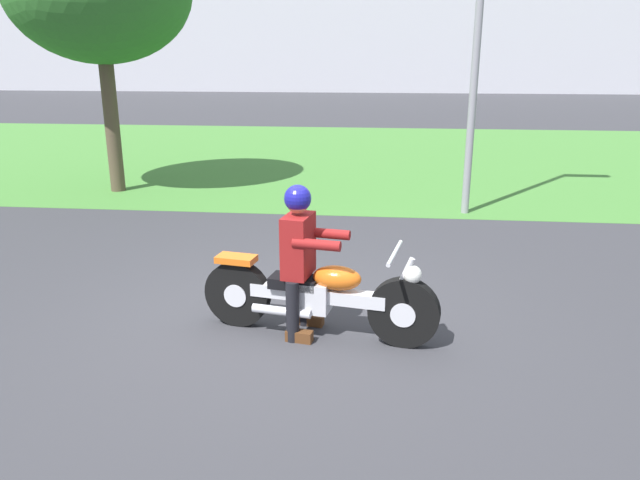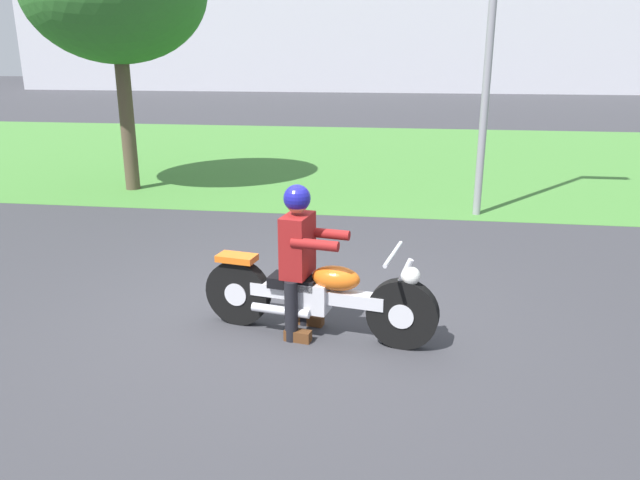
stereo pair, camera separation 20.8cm
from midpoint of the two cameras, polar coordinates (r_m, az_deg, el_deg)
name	(u,v)px [view 2 (the right image)]	position (r m, az deg, el deg)	size (l,w,h in m)	color
ground	(284,319)	(5.95, -2.37, -7.48)	(120.00, 120.00, 0.00)	#38383D
grass_verge	(363,155)	(15.52, 4.51, 7.96)	(60.00, 12.00, 0.01)	#478438
motorcycle_lead	(317,295)	(5.48, 0.85, -5.25)	(2.19, 0.72, 0.87)	black
rider_lead	(300,249)	(5.39, -0.83, -0.84)	(0.60, 0.52, 1.40)	black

